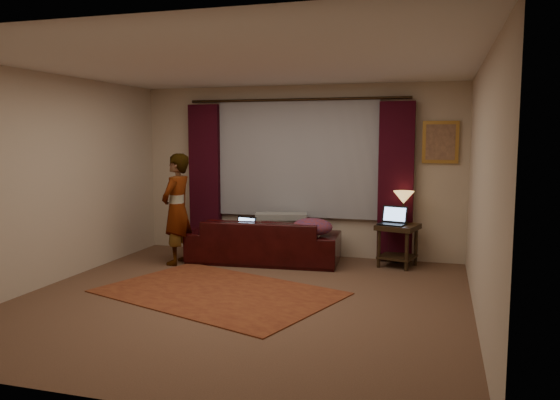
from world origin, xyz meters
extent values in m
cube|color=brown|center=(0.00, 0.00, -0.01)|extent=(5.00, 5.00, 0.01)
cube|color=silver|center=(0.00, 0.00, 2.60)|extent=(5.00, 5.00, 0.02)
cube|color=beige|center=(0.00, 2.50, 1.30)|extent=(5.00, 0.02, 2.60)
cube|color=beige|center=(0.00, -2.50, 1.30)|extent=(5.00, 0.02, 2.60)
cube|color=beige|center=(-2.50, 0.00, 1.30)|extent=(0.02, 5.00, 2.60)
cube|color=beige|center=(2.50, 0.00, 1.30)|extent=(0.02, 5.00, 2.60)
cube|color=#94959C|center=(0.00, 2.44, 1.50)|extent=(2.50, 0.05, 1.80)
cube|color=black|center=(-1.50, 2.39, 1.18)|extent=(0.50, 0.14, 2.30)
cube|color=black|center=(1.50, 2.39, 1.18)|extent=(0.50, 0.14, 2.30)
cylinder|color=black|center=(0.00, 2.39, 2.38)|extent=(0.04, 0.04, 3.40)
cube|color=#B48135|center=(2.10, 2.47, 1.75)|extent=(0.50, 0.04, 0.60)
imported|color=black|center=(-0.33, 1.84, 0.44)|extent=(2.25, 1.11, 0.88)
cube|color=gray|center=(-0.15, 2.12, 0.88)|extent=(0.81, 0.48, 0.09)
ellipsoid|color=#632B3F|center=(0.42, 1.73, 0.56)|extent=(0.69, 0.60, 0.24)
cube|color=brown|center=(-0.35, 0.16, 0.01)|extent=(3.09, 2.54, 0.01)
cube|color=black|center=(1.57, 2.10, 0.30)|extent=(0.64, 0.64, 0.60)
imported|color=gray|center=(-1.49, 1.38, 0.80)|extent=(0.51, 0.51, 1.59)
camera|label=1|loc=(2.11, -5.63, 1.83)|focal=35.00mm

